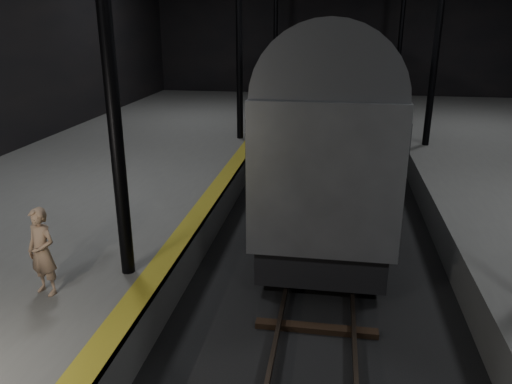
# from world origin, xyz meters

# --- Properties ---
(ground) EXTENTS (44.00, 44.00, 0.00)m
(ground) POSITION_xyz_m (0.00, 0.00, 0.00)
(ground) COLOR black
(ground) RESTS_ON ground
(platform_left) EXTENTS (9.00, 43.80, 1.00)m
(platform_left) POSITION_xyz_m (-7.50, 0.00, 0.50)
(platform_left) COLOR #555552
(platform_left) RESTS_ON ground
(tactile_strip) EXTENTS (0.50, 43.80, 0.01)m
(tactile_strip) POSITION_xyz_m (-3.25, 0.00, 1.00)
(tactile_strip) COLOR olive
(tactile_strip) RESTS_ON platform_left
(track) EXTENTS (2.40, 43.00, 0.24)m
(track) POSITION_xyz_m (0.00, 0.00, 0.07)
(track) COLOR #3F3328
(track) RESTS_ON ground
(train) EXTENTS (3.20, 21.42, 5.73)m
(train) POSITION_xyz_m (-0.00, 7.62, 3.19)
(train) COLOR gray
(train) RESTS_ON ground
(woman) EXTENTS (0.70, 0.56, 1.67)m
(woman) POSITION_xyz_m (-4.95, -5.01, 1.83)
(woman) COLOR #A07E62
(woman) RESTS_ON platform_left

